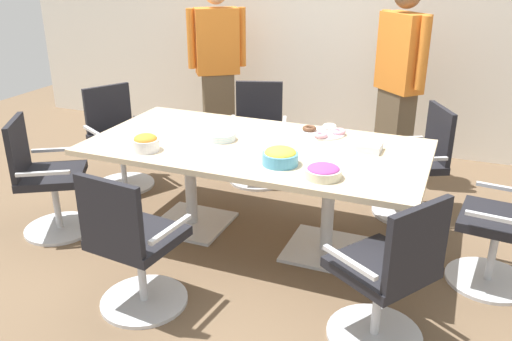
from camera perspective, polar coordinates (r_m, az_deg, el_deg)
The scene contains 18 objects.
ground_plane at distance 4.13m, azimuth 0.00°, elevation -7.13°, with size 10.00×10.00×0.01m, color brown.
back_wall at distance 5.93m, azimuth 9.12°, elevation 15.99°, with size 8.00×0.10×2.80m, color white.
conference_table at distance 3.86m, azimuth 0.00°, elevation 1.03°, with size 2.40×1.20×0.75m.
office_chair_0 at distance 5.02m, azimuth 0.21°, elevation 3.47°, with size 0.68×0.68×0.91m.
office_chair_1 at distance 5.05m, azimuth -14.47°, elevation 2.86°, with size 0.73×0.73×0.91m.
office_chair_2 at distance 4.35m, azimuth -21.53°, elevation -1.22°, with size 0.74×0.74×0.91m.
office_chair_3 at distance 3.25m, azimuth -12.98°, elevation -8.23°, with size 0.60×0.60×0.91m.
office_chair_4 at distance 2.99m, azimuth 13.88°, elevation -11.30°, with size 0.75×0.75×0.91m.
office_chair_5 at distance 3.74m, azimuth 25.20°, elevation -5.71°, with size 0.59×0.59×0.91m.
office_chair_6 at distance 4.51m, azimuth 16.72°, elevation 0.24°, with size 0.73×0.73×0.91m.
person_standing_0 at distance 5.71m, azimuth -4.14°, elevation 11.10°, with size 0.55×0.43×1.76m.
person_standing_1 at distance 5.04m, azimuth 15.01°, elevation 9.21°, with size 0.50×0.48×1.81m.
snack_bowl_chips_orange at distance 3.77m, azimuth -11.70°, elevation 2.94°, with size 0.18×0.18×0.12m.
snack_bowl_candy_mix at distance 3.27m, azimuth 7.20°, elevation -0.10°, with size 0.23×0.23×0.08m.
snack_bowl_chips_yellow at distance 3.45m, azimuth 2.61°, elevation 1.54°, with size 0.24×0.24×0.12m.
donut_platter at distance 4.08m, azimuth 7.28°, elevation 4.15°, with size 0.33×0.33×0.04m.
plate_stack at distance 3.92m, azimuth -3.76°, elevation 3.65°, with size 0.21×0.21×0.05m.
napkin_pile at distance 3.77m, azimuth 11.99°, elevation 2.47°, with size 0.16×0.16×0.06m, color white.
Camera 1 is at (1.35, -3.33, 2.03)m, focal length 37.46 mm.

